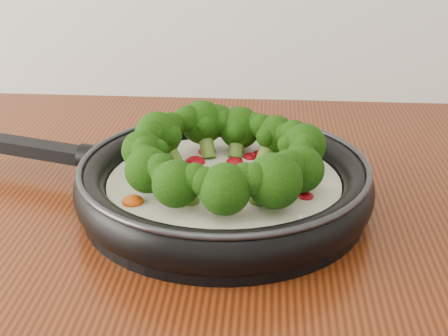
{
  "coord_description": "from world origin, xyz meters",
  "views": [
    {
      "loc": [
        -0.05,
        0.43,
        1.24
      ],
      "look_at": [
        -0.1,
        1.08,
        0.95
      ],
      "focal_mm": 50.37,
      "sensor_mm": 36.0,
      "label": 1
    }
  ],
  "objects": [
    {
      "name": "skillet",
      "position": [
        -0.1,
        1.08,
        0.94
      ],
      "size": [
        0.56,
        0.42,
        0.1
      ],
      "color": "black",
      "rests_on": "counter"
    }
  ]
}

